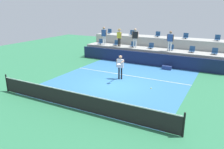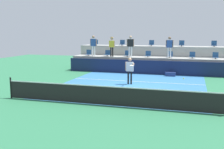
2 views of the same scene
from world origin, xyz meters
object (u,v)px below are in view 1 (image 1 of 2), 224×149
at_px(stadium_chair_lower_far_left, 101,42).
at_px(stadium_chair_lower_right, 192,50).
at_px(stadium_chair_lower_left, 116,43).
at_px(stadium_chair_lower_center, 151,46).
at_px(stadium_chair_lower_mid_right, 171,48).
at_px(stadium_chair_upper_far_left, 109,32).
at_px(spectator_in_grey, 104,34).
at_px(stadium_chair_upper_center, 158,35).
at_px(stadium_chair_upper_left, 132,33).
at_px(spectator_with_hat, 119,36).
at_px(stadium_chair_upper_far_right, 217,38).
at_px(spectator_leaning_on_rail, 135,36).
at_px(stadium_chair_upper_right, 186,36).
at_px(tennis_ball, 151,88).
at_px(stadium_chair_lower_far_right, 215,52).
at_px(equipment_bag, 167,68).
at_px(spectator_in_white, 170,39).
at_px(tennis_player, 120,65).

bearing_deg(stadium_chair_lower_far_left, stadium_chair_lower_right, 0.00).
height_order(stadium_chair_lower_left, stadium_chair_lower_center, same).
relative_size(stadium_chair_lower_mid_right, stadium_chair_upper_far_left, 1.00).
height_order(stadium_chair_lower_far_left, spectator_in_grey, spectator_in_grey).
xyz_separation_m(stadium_chair_lower_mid_right, stadium_chair_upper_center, (-1.80, 1.80, 0.85)).
distance_m(stadium_chair_upper_left, spectator_with_hat, 2.21).
distance_m(stadium_chair_upper_far_right, spectator_leaning_on_rail, 7.08).
bearing_deg(spectator_in_grey, stadium_chair_upper_left, 47.16).
xyz_separation_m(stadium_chair_upper_right, tennis_ball, (0.60, -11.33, -1.17)).
xyz_separation_m(stadium_chair_lower_far_left, stadium_chair_lower_far_right, (10.69, 0.00, 0.00)).
xyz_separation_m(spectator_leaning_on_rail, equipment_bag, (3.47, -1.47, -2.19)).
bearing_deg(stadium_chair_lower_far_left, stadium_chair_upper_far_right, 9.59).
distance_m(stadium_chair_upper_far_right, spectator_in_white, 4.14).
bearing_deg(stadium_chair_upper_far_right, stadium_chair_lower_mid_right, -152.71).
relative_size(stadium_chair_lower_far_left, spectator_in_grey, 0.29).
height_order(stadium_chair_lower_far_right, tennis_player, stadium_chair_lower_far_right).
relative_size(tennis_player, spectator_leaning_on_rail, 0.96).
relative_size(spectator_with_hat, spectator_in_white, 0.97).
relative_size(spectator_with_hat, spectator_leaning_on_rail, 0.94).
relative_size(spectator_leaning_on_rail, tennis_ball, 26.21).
bearing_deg(stadium_chair_lower_left, stadium_chair_upper_center, 26.64).
distance_m(spectator_with_hat, spectator_in_white, 4.84).
relative_size(stadium_chair_upper_far_left, spectator_in_white, 0.30).
distance_m(stadium_chair_lower_far_left, stadium_chair_lower_left, 1.78).
xyz_separation_m(stadium_chair_lower_far_left, tennis_ball, (8.61, -9.53, -0.32)).
relative_size(stadium_chair_lower_center, stadium_chair_upper_far_left, 1.00).
bearing_deg(stadium_chair_upper_far_right, stadium_chair_lower_left, -168.54).
distance_m(spectator_with_hat, tennis_ball, 11.17).
distance_m(stadium_chair_lower_far_left, tennis_player, 7.82).
xyz_separation_m(stadium_chair_lower_left, spectator_in_grey, (-1.15, -0.38, 0.88)).
bearing_deg(spectator_in_white, stadium_chair_upper_center, 129.08).
bearing_deg(spectator_with_hat, stadium_chair_lower_left, 143.57).
relative_size(stadium_chair_lower_far_left, tennis_player, 0.30).
distance_m(stadium_chair_lower_left, stadium_chair_lower_far_right, 8.91).
bearing_deg(spectator_with_hat, stadium_chair_upper_center, 35.44).
bearing_deg(stadium_chair_upper_left, stadium_chair_lower_far_left, -145.83).
bearing_deg(spectator_in_grey, stadium_chair_upper_far_right, 12.28).
distance_m(stadium_chair_lower_left, stadium_chair_upper_far_right, 9.10).
bearing_deg(stadium_chair_lower_right, spectator_in_white, -167.95).
bearing_deg(stadium_chair_lower_left, stadium_chair_lower_right, 0.00).
bearing_deg(equipment_bag, spectator_with_hat, 163.86).
bearing_deg(spectator_in_white, stadium_chair_upper_right, 68.51).
bearing_deg(spectator_leaning_on_rail, stadium_chair_lower_far_right, 3.25).
height_order(stadium_chair_upper_far_left, equipment_bag, stadium_chair_upper_far_left).
relative_size(stadium_chair_upper_far_left, stadium_chair_upper_center, 1.00).
bearing_deg(stadium_chair_lower_center, spectator_with_hat, -172.85).
height_order(stadium_chair_upper_left, spectator_leaning_on_rail, spectator_leaning_on_rail).
relative_size(stadium_chair_lower_left, stadium_chair_upper_center, 1.00).
xyz_separation_m(stadium_chair_upper_center, tennis_player, (-0.23, -7.68, -1.26)).
bearing_deg(stadium_chair_lower_mid_right, spectator_with_hat, -175.49).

